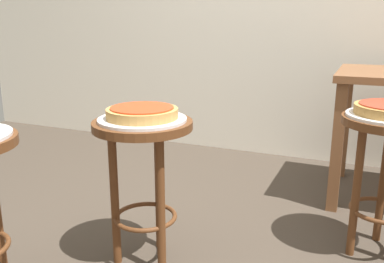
% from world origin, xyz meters
% --- Properties ---
extents(ground_plane, '(6.00, 6.00, 0.00)m').
position_xyz_m(ground_plane, '(0.00, 0.00, 0.00)').
color(ground_plane, '#42382D').
extents(stool_middle, '(0.42, 0.42, 0.64)m').
position_xyz_m(stool_middle, '(-0.24, -0.15, 0.49)').
color(stool_middle, '#5B3319').
rests_on(stool_middle, ground_plane).
extents(serving_plate_middle, '(0.37, 0.37, 0.01)m').
position_xyz_m(serving_plate_middle, '(-0.24, -0.15, 0.65)').
color(serving_plate_middle, silver).
rests_on(serving_plate_middle, stool_middle).
extents(pizza_middle, '(0.29, 0.29, 0.05)m').
position_xyz_m(pizza_middle, '(-0.24, -0.15, 0.68)').
color(pizza_middle, tan).
rests_on(pizza_middle, serving_plate_middle).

